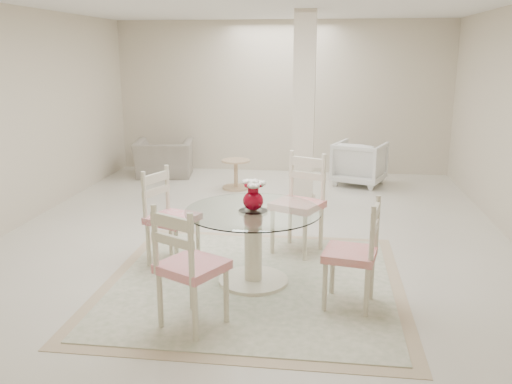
# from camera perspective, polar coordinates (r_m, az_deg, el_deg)

# --- Properties ---
(ground) EXTENTS (7.00, 7.00, 0.00)m
(ground) POSITION_cam_1_polar(r_m,az_deg,el_deg) (6.75, 0.04, -3.98)
(ground) COLOR silver
(ground) RESTS_ON ground
(room_shell) EXTENTS (6.02, 7.02, 2.71)m
(room_shell) POSITION_cam_1_polar(r_m,az_deg,el_deg) (6.41, 0.05, 11.96)
(room_shell) COLOR beige
(room_shell) RESTS_ON ground
(column) EXTENTS (0.30, 0.30, 2.70)m
(column) POSITION_cam_1_polar(r_m,az_deg,el_deg) (7.69, 5.05, 8.55)
(column) COLOR beige
(column) RESTS_ON ground
(area_rug) EXTENTS (2.83, 2.83, 0.02)m
(area_rug) POSITION_cam_1_polar(r_m,az_deg,el_deg) (5.24, -0.29, -9.51)
(area_rug) COLOR tan
(area_rug) RESTS_ON ground
(dining_table) EXTENTS (1.26, 1.26, 0.73)m
(dining_table) POSITION_cam_1_polar(r_m,az_deg,el_deg) (5.10, -0.29, -5.78)
(dining_table) COLOR beige
(dining_table) RESTS_ON ground
(red_vase) EXTENTS (0.22, 0.21, 0.29)m
(red_vase) POSITION_cam_1_polar(r_m,az_deg,el_deg) (4.95, -0.29, -0.33)
(red_vase) COLOR #9B041A
(red_vase) RESTS_ON dining_table
(dining_chair_east) EXTENTS (0.50, 0.50, 1.06)m
(dining_chair_east) POSITION_cam_1_polar(r_m,az_deg,el_deg) (4.65, 10.75, -5.60)
(dining_chair_east) COLOR beige
(dining_chair_east) RESTS_ON ground
(dining_chair_north) EXTENTS (0.63, 0.63, 1.20)m
(dining_chair_north) POSITION_cam_1_polar(r_m,az_deg,el_deg) (5.89, 4.75, -0.39)
(dining_chair_north) COLOR beige
(dining_chair_north) RESTS_ON ground
(dining_chair_west) EXTENTS (0.58, 0.58, 1.10)m
(dining_chair_west) POSITION_cam_1_polar(r_m,az_deg,el_deg) (5.59, -9.39, -1.88)
(dining_chair_west) COLOR beige
(dining_chair_west) RESTS_ON ground
(dining_chair_south) EXTENTS (0.62, 0.62, 1.13)m
(dining_chair_south) POSITION_cam_1_polar(r_m,az_deg,el_deg) (4.23, -7.42, -7.00)
(dining_chair_south) COLOR beige
(dining_chair_south) RESTS_ON ground
(recliner_taupe) EXTENTS (1.10, 1.00, 0.64)m
(recliner_taupe) POSITION_cam_1_polar(r_m,az_deg,el_deg) (9.72, -9.65, 3.50)
(recliner_taupe) COLOR gray
(recliner_taupe) RESTS_ON ground
(armchair_white) EXTENTS (1.00, 1.01, 0.72)m
(armchair_white) POSITION_cam_1_polar(r_m,az_deg,el_deg) (9.14, 10.86, 3.01)
(armchair_white) COLOR white
(armchair_white) RESTS_ON ground
(side_table) EXTENTS (0.46, 0.46, 0.47)m
(side_table) POSITION_cam_1_polar(r_m,az_deg,el_deg) (8.71, -2.13, 1.76)
(side_table) COLOR tan
(side_table) RESTS_ON ground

